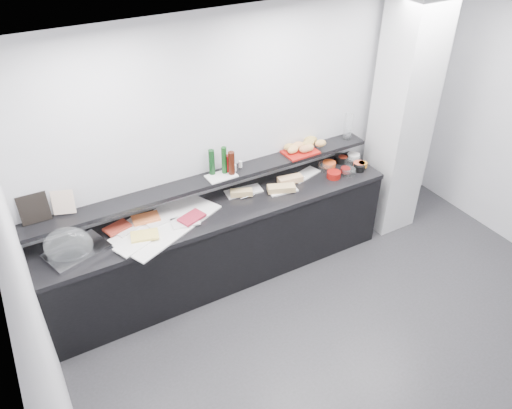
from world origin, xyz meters
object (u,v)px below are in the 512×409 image
bread_tray (300,152)px  carafe (348,127)px  framed_print (34,208)px  condiment_tray (221,176)px  cloche_base (77,252)px  sandwich_plate_mid (283,191)px

bread_tray → carafe: (0.63, 0.02, 0.14)m
framed_print → carafe: carafe is taller
condiment_tray → framed_print: bearing=174.0°
cloche_base → condiment_tray: size_ratio=1.71×
cloche_base → sandwich_plate_mid: bearing=-19.1°
framed_print → bread_tray: (2.64, -0.10, -0.12)m
bread_tray → cloche_base: bearing=-177.3°
condiment_tray → carafe: 1.58m
framed_print → sandwich_plate_mid: bearing=-7.3°
bread_tray → carafe: 0.65m
condiment_tray → bread_tray: bearing=-0.5°
condiment_tray → bread_tray: size_ratio=0.81×
sandwich_plate_mid → condiment_tray: (-0.60, 0.20, 0.25)m
framed_print → carafe: (3.27, -0.09, 0.02)m
sandwich_plate_mid → framed_print: bearing=179.2°
sandwich_plate_mid → condiment_tray: 0.68m
sandwich_plate_mid → framed_print: framed_print is taller
framed_print → carafe: bearing=-0.9°
framed_print → condiment_tray: bearing=-3.5°
cloche_base → carafe: 3.08m
sandwich_plate_mid → cloche_base: bearing=-173.8°
cloche_base → sandwich_plate_mid: (2.08, -0.04, -0.01)m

